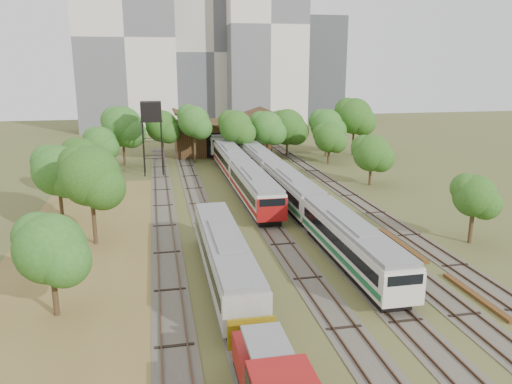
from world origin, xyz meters
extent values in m
plane|color=#475123|center=(0.00, 0.00, 0.00)|extent=(240.00, 240.00, 0.00)
cube|color=brown|center=(-18.00, 8.00, 0.02)|extent=(14.00, 60.00, 0.04)
cube|color=#4C473D|center=(-12.00, 25.00, 0.03)|extent=(2.60, 80.00, 0.06)
cube|color=#472D1E|center=(-12.72, 25.00, 0.12)|extent=(0.08, 80.00, 0.14)
cube|color=#472D1E|center=(-11.28, 25.00, 0.12)|extent=(0.08, 80.00, 0.14)
cube|color=#4C473D|center=(-8.00, 25.00, 0.03)|extent=(2.60, 80.00, 0.06)
cube|color=#472D1E|center=(-8.72, 25.00, 0.12)|extent=(0.08, 80.00, 0.14)
cube|color=#472D1E|center=(-7.28, 25.00, 0.12)|extent=(0.08, 80.00, 0.14)
cube|color=#4C473D|center=(-2.00, 25.00, 0.03)|extent=(2.60, 80.00, 0.06)
cube|color=#472D1E|center=(-2.72, 25.00, 0.12)|extent=(0.08, 80.00, 0.14)
cube|color=#472D1E|center=(-1.28, 25.00, 0.12)|extent=(0.08, 80.00, 0.14)
cube|color=#4C473D|center=(2.00, 25.00, 0.03)|extent=(2.60, 80.00, 0.06)
cube|color=#472D1E|center=(1.28, 25.00, 0.12)|extent=(0.08, 80.00, 0.14)
cube|color=#472D1E|center=(2.72, 25.00, 0.12)|extent=(0.08, 80.00, 0.14)
cube|color=#4C473D|center=(6.00, 25.00, 0.03)|extent=(2.60, 80.00, 0.06)
cube|color=#472D1E|center=(5.28, 25.00, 0.12)|extent=(0.08, 80.00, 0.14)
cube|color=#472D1E|center=(6.72, 25.00, 0.12)|extent=(0.08, 80.00, 0.14)
cube|color=#4C473D|center=(10.00, 25.00, 0.03)|extent=(2.60, 80.00, 0.06)
cube|color=#472D1E|center=(9.28, 25.00, 0.12)|extent=(0.08, 80.00, 0.14)
cube|color=#472D1E|center=(10.72, 25.00, 0.12)|extent=(0.08, 80.00, 0.14)
cube|color=black|center=(-2.00, 23.08, 0.41)|extent=(2.23, 15.64, 0.81)
cube|color=beige|center=(-2.00, 23.08, 2.08)|extent=(2.94, 17.00, 2.53)
cube|color=black|center=(-2.00, 23.08, 2.38)|extent=(3.00, 15.64, 0.86)
cube|color=slate|center=(-2.00, 23.08, 3.53)|extent=(2.70, 16.66, 0.36)
cube|color=maroon|center=(-2.00, 23.08, 1.37)|extent=(3.00, 16.66, 0.46)
cube|color=maroon|center=(-2.00, 14.63, 1.95)|extent=(2.98, 0.25, 2.28)
cube|color=black|center=(-2.00, 40.58, 0.41)|extent=(2.23, 15.64, 0.81)
cube|color=beige|center=(-2.00, 40.58, 2.08)|extent=(2.94, 17.00, 2.53)
cube|color=black|center=(-2.00, 40.58, 2.38)|extent=(3.00, 15.64, 0.86)
cube|color=slate|center=(-2.00, 40.58, 3.53)|extent=(2.70, 16.66, 0.36)
cube|color=maroon|center=(-2.00, 40.58, 1.37)|extent=(3.00, 16.66, 0.46)
cube|color=black|center=(2.00, 4.92, 0.38)|extent=(2.10, 15.64, 0.76)
cube|color=beige|center=(2.00, 4.92, 1.96)|extent=(2.77, 17.00, 2.39)
cube|color=black|center=(2.00, 4.92, 2.24)|extent=(2.83, 15.64, 0.81)
cube|color=slate|center=(2.00, 4.92, 3.32)|extent=(2.55, 16.66, 0.34)
cube|color=#186235|center=(2.00, 4.92, 1.29)|extent=(2.83, 16.66, 0.43)
cube|color=beige|center=(2.00, -3.53, 1.84)|extent=(2.81, 0.25, 2.15)
cube|color=black|center=(2.00, 22.42, 0.38)|extent=(2.10, 15.64, 0.76)
cube|color=beige|center=(2.00, 22.42, 1.96)|extent=(2.77, 17.00, 2.39)
cube|color=black|center=(2.00, 22.42, 2.24)|extent=(2.83, 15.64, 0.81)
cube|color=slate|center=(2.00, 22.42, 3.32)|extent=(2.55, 16.66, 0.34)
cube|color=#186235|center=(2.00, 22.42, 1.29)|extent=(2.83, 16.66, 0.43)
cube|color=black|center=(2.00, 39.92, 0.38)|extent=(2.10, 15.64, 0.76)
cube|color=beige|center=(2.00, 39.92, 1.96)|extent=(2.77, 17.00, 2.39)
cube|color=black|center=(2.00, 39.92, 2.24)|extent=(2.83, 15.64, 0.81)
cube|color=slate|center=(2.00, 39.92, 3.32)|extent=(2.55, 16.66, 0.34)
cube|color=#186235|center=(2.00, 39.92, 1.29)|extent=(2.83, 16.66, 0.43)
cube|color=black|center=(-2.00, 59.08, 0.44)|extent=(2.41, 14.72, 0.88)
cube|color=beige|center=(-2.00, 59.08, 2.25)|extent=(3.18, 16.00, 2.74)
cube|color=black|center=(-2.00, 59.08, 2.57)|extent=(3.24, 14.72, 0.93)
cube|color=slate|center=(-2.00, 59.08, 3.81)|extent=(2.92, 15.68, 0.39)
cube|color=#186235|center=(-2.00, 59.08, 1.48)|extent=(3.24, 15.68, 0.49)
cube|color=beige|center=(-2.00, 51.13, 2.11)|extent=(3.22, 0.25, 2.46)
cube|color=maroon|center=(-8.00, -9.20, 1.58)|extent=(2.40, 4.40, 1.44)
cube|color=gold|center=(-8.00, -6.05, 1.53)|extent=(2.59, 0.20, 1.73)
cube|color=slate|center=(-8.00, -10.00, 3.16)|extent=(1.92, 3.60, 0.19)
cube|color=black|center=(-8.00, 4.00, 0.38)|extent=(2.10, 16.56, 0.77)
cube|color=gray|center=(-8.00, 4.00, 1.96)|extent=(2.77, 18.00, 2.39)
cube|color=black|center=(-8.00, 4.00, 2.25)|extent=(2.83, 16.56, 0.81)
cube|color=slate|center=(-8.00, 4.00, 3.33)|extent=(2.55, 17.64, 0.34)
cylinder|color=black|center=(-14.14, 40.85, 3.77)|extent=(0.19, 0.19, 7.53)
cylinder|color=black|center=(-11.60, 40.85, 3.77)|extent=(0.19, 0.19, 7.53)
cylinder|color=black|center=(-14.14, 43.39, 3.77)|extent=(0.19, 0.19, 7.53)
cylinder|color=black|center=(-11.60, 43.39, 3.77)|extent=(0.19, 0.19, 7.53)
cube|color=black|center=(-12.87, 42.12, 7.63)|extent=(2.97, 2.97, 0.20)
cube|color=black|center=(-12.87, 42.12, 9.00)|extent=(2.83, 2.83, 2.54)
cube|color=brown|center=(8.00, 8.08, 0.14)|extent=(0.55, 8.22, 0.27)
cube|color=brown|center=(8.20, -2.02, 0.12)|extent=(0.45, 7.24, 0.24)
cube|color=#332212|center=(-1.00, 58.00, 2.75)|extent=(16.00, 11.00, 5.50)
cube|color=#332212|center=(-5.00, 58.00, 6.10)|extent=(8.45, 11.55, 2.96)
cube|color=#332212|center=(3.00, 58.00, 6.10)|extent=(8.45, 11.55, 2.96)
cube|color=black|center=(-1.00, 52.55, 2.20)|extent=(6.40, 0.15, 4.12)
cylinder|color=#382616|center=(-19.06, 1.04, 1.76)|extent=(0.36, 0.36, 3.51)
sphere|color=#214D14|center=(-19.06, 1.04, 4.47)|extent=(4.33, 4.33, 4.33)
cylinder|color=#382616|center=(-18.02, 13.89, 2.40)|extent=(0.36, 0.36, 4.79)
sphere|color=#214D14|center=(-18.02, 13.89, 6.10)|extent=(5.14, 5.14, 5.14)
cylinder|color=#382616|center=(-21.91, 21.00, 2.07)|extent=(0.36, 0.36, 4.14)
sphere|color=#214D14|center=(-21.91, 21.00, 5.27)|extent=(4.92, 4.92, 4.92)
cylinder|color=#382616|center=(-20.90, 30.19, 1.91)|extent=(0.36, 0.36, 3.82)
sphere|color=#214D14|center=(-20.90, 30.19, 4.87)|extent=(4.43, 4.43, 4.43)
cylinder|color=#382616|center=(-20.12, 43.75, 1.75)|extent=(0.36, 0.36, 3.51)
sphere|color=#214D14|center=(-20.12, 43.75, 4.46)|extent=(4.62, 4.62, 4.62)
cylinder|color=#382616|center=(-17.32, 49.40, 2.37)|extent=(0.36, 0.36, 4.74)
sphere|color=#214D14|center=(-17.32, 49.40, 6.04)|extent=(6.19, 6.19, 6.19)
cylinder|color=#382616|center=(-11.37, 51.82, 2.23)|extent=(0.36, 0.36, 4.47)
sphere|color=#214D14|center=(-11.37, 51.82, 5.69)|extent=(5.07, 5.07, 5.07)
cylinder|color=#382616|center=(-6.42, 49.31, 2.59)|extent=(0.36, 0.36, 5.18)
sphere|color=#214D14|center=(-6.42, 49.31, 6.60)|extent=(4.90, 4.90, 4.90)
cylinder|color=#382616|center=(-0.05, 47.49, 2.26)|extent=(0.36, 0.36, 4.51)
sphere|color=#214D14|center=(-0.05, 47.49, 5.74)|extent=(5.22, 5.22, 5.22)
cylinder|color=#382616|center=(5.22, 49.02, 2.11)|extent=(0.36, 0.36, 4.21)
sphere|color=#214D14|center=(5.22, 49.02, 5.36)|extent=(5.32, 5.32, 5.32)
cylinder|color=#382616|center=(9.66, 52.92, 1.93)|extent=(0.36, 0.36, 3.85)
sphere|color=#214D14|center=(9.66, 52.92, 4.90)|extent=(6.08, 6.08, 6.08)
cylinder|color=#382616|center=(16.01, 50.89, 2.07)|extent=(0.36, 0.36, 4.14)
sphere|color=#214D14|center=(16.01, 50.89, 5.26)|extent=(5.51, 5.51, 5.51)
cylinder|color=#382616|center=(20.98, 51.10, 2.63)|extent=(0.36, 0.36, 5.26)
sphere|color=#214D14|center=(20.98, 51.10, 6.69)|extent=(6.10, 6.10, 6.10)
cylinder|color=#382616|center=(14.26, 7.65, 1.69)|extent=(0.36, 0.36, 3.37)
sphere|color=#214D14|center=(14.26, 7.65, 4.30)|extent=(3.69, 3.69, 3.69)
cylinder|color=#382616|center=(14.69, 29.79, 1.66)|extent=(0.36, 0.36, 3.32)
sphere|color=#214D14|center=(14.69, 29.79, 4.22)|extent=(4.79, 4.79, 4.79)
cylinder|color=#382616|center=(14.29, 44.69, 1.62)|extent=(0.36, 0.36, 3.24)
sphere|color=#214D14|center=(14.29, 44.69, 4.12)|extent=(4.70, 4.70, 4.70)
cube|color=beige|center=(-18.00, 95.00, 21.00)|extent=(22.00, 16.00, 42.00)
cube|color=#AFAD9F|center=(2.00, 100.00, 18.00)|extent=(20.00, 18.00, 36.00)
cube|color=beige|center=(14.00, 92.00, 24.00)|extent=(18.00, 16.00, 48.00)
cube|color=#3C3F43|center=(34.00, 110.00, 14.00)|extent=(12.00, 12.00, 28.00)
camera|label=1|loc=(-12.48, -29.25, 15.29)|focal=35.00mm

